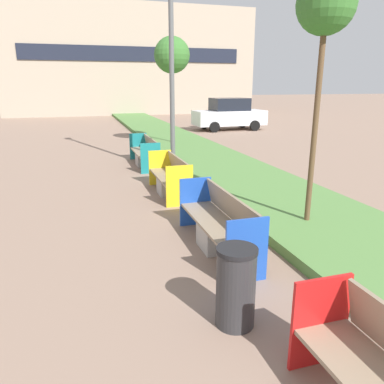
# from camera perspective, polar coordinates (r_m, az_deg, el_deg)

# --- Properties ---
(planter_grass_strip) EXTENTS (2.80, 120.00, 0.18)m
(planter_grass_strip) POSITION_cam_1_polar(r_m,az_deg,el_deg) (10.68, 7.78, 2.08)
(planter_grass_strip) COLOR #568442
(planter_grass_strip) RESTS_ON ground
(building_backdrop) EXTENTS (21.95, 6.15, 9.22)m
(building_backdrop) POSITION_cam_1_polar(r_m,az_deg,el_deg) (36.84, -9.37, 19.00)
(building_backdrop) COLOR tan
(building_backdrop) RESTS_ON ground
(bench_blue_frame) EXTENTS (0.65, 2.37, 0.94)m
(bench_blue_frame) POSITION_cam_1_polar(r_m,az_deg,el_deg) (6.24, 4.11, -5.36)
(bench_blue_frame) COLOR #ADA8A0
(bench_blue_frame) RESTS_ON ground
(bench_yellow_frame) EXTENTS (0.65, 2.06, 0.94)m
(bench_yellow_frame) POSITION_cam_1_polar(r_m,az_deg,el_deg) (9.31, -3.31, 1.87)
(bench_yellow_frame) COLOR #ADA8A0
(bench_yellow_frame) RESTS_ON ground
(bench_teal_frame) EXTENTS (0.65, 2.44, 0.94)m
(bench_teal_frame) POSITION_cam_1_polar(r_m,az_deg,el_deg) (12.73, -7.14, 5.70)
(bench_teal_frame) COLOR #ADA8A0
(bench_teal_frame) RESTS_ON ground
(litter_bin) EXTENTS (0.46, 0.46, 0.95)m
(litter_bin) POSITION_cam_1_polar(r_m,az_deg,el_deg) (4.35, 6.69, -14.15)
(litter_bin) COLOR #2D2D30
(litter_bin) RESTS_ON ground
(street_lamp_post) EXTENTS (0.24, 0.44, 8.64)m
(street_lamp_post) POSITION_cam_1_polar(r_m,az_deg,el_deg) (11.44, -3.25, 26.44)
(street_lamp_post) COLOR #56595B
(street_lamp_post) RESTS_ON ground
(sapling_tree_near) EXTENTS (0.97, 0.97, 4.39)m
(sapling_tree_near) POSITION_cam_1_polar(r_m,az_deg,el_deg) (7.12, 19.71, 24.72)
(sapling_tree_near) COLOR brown
(sapling_tree_near) RESTS_ON ground
(sapling_tree_far) EXTENTS (1.50, 1.50, 4.57)m
(sapling_tree_far) POSITION_cam_1_polar(r_m,az_deg,el_deg) (16.65, -3.08, 20.06)
(sapling_tree_far) COLOR brown
(sapling_tree_far) RESTS_ON ground
(parked_car_distant) EXTENTS (4.22, 2.00, 1.86)m
(parked_car_distant) POSITION_cam_1_polar(r_m,az_deg,el_deg) (22.80, 5.69, 11.70)
(parked_car_distant) COLOR silver
(parked_car_distant) RESTS_ON ground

